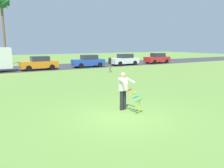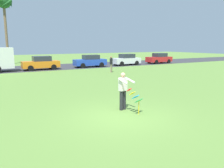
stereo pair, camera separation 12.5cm
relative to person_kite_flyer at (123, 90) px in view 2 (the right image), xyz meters
The scene contains 10 objects.
ground_plane 1.39m from the person_kite_flyer, 126.01° to the right, with size 120.00×120.00×0.00m, color olive.
road_strip 20.93m from the person_kite_flyer, 91.64° to the left, with size 120.00×8.00×0.01m, color #38383D.
person_kite_flyer is the anchor object (origin of this frame).
kite_held 0.80m from the person_kite_flyer, 78.40° to the right, with size 0.60×0.73×1.08m.
parked_car_orange 18.50m from the person_kite_flyer, 89.07° to the left, with size 4.21×1.84×1.60m.
parked_car_blue 19.64m from the person_kite_flyer, 70.33° to the left, with size 4.26×1.95×1.60m.
parked_car_white 22.21m from the person_kite_flyer, 56.40° to the left, with size 4.26×1.95×1.60m.
parked_car_red 26.16m from the person_kite_flyer, 45.01° to the left, with size 4.26×1.94×1.60m.
palm_tree_right_near 29.14m from the person_kite_flyer, 94.89° to the left, with size 2.58×2.71×10.11m.
person_walker_near 13.76m from the person_kite_flyer, 62.87° to the left, with size 0.44×0.42×1.73m.
Camera 2 is at (-4.71, -7.49, 2.99)m, focal length 35.53 mm.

